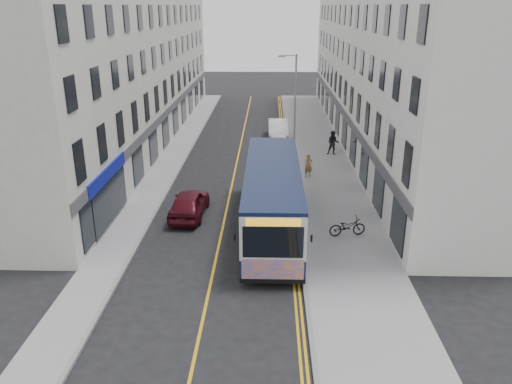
# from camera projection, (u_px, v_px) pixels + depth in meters

# --- Properties ---
(ground) EXTENTS (140.00, 140.00, 0.00)m
(ground) POSITION_uv_depth(u_px,v_px,m) (217.00, 252.00, 23.93)
(ground) COLOR black
(ground) RESTS_ON ground
(pavement_east) EXTENTS (4.50, 64.00, 0.12)m
(pavement_east) POSITION_uv_depth(u_px,v_px,m) (323.00, 173.00, 34.99)
(pavement_east) COLOR gray
(pavement_east) RESTS_ON ground
(pavement_west) EXTENTS (2.00, 64.00, 0.12)m
(pavement_west) POSITION_uv_depth(u_px,v_px,m) (164.00, 172.00, 35.28)
(pavement_west) COLOR gray
(pavement_west) RESTS_ON ground
(kerb_east) EXTENTS (0.18, 64.00, 0.13)m
(kerb_east) POSITION_uv_depth(u_px,v_px,m) (291.00, 173.00, 35.04)
(kerb_east) COLOR slate
(kerb_east) RESTS_ON ground
(kerb_west) EXTENTS (0.18, 64.00, 0.13)m
(kerb_west) POSITION_uv_depth(u_px,v_px,m) (178.00, 172.00, 35.25)
(kerb_west) COLOR slate
(kerb_west) RESTS_ON ground
(road_centre_line) EXTENTS (0.12, 64.00, 0.01)m
(road_centre_line) POSITION_uv_depth(u_px,v_px,m) (234.00, 173.00, 35.17)
(road_centre_line) COLOR gold
(road_centre_line) RESTS_ON ground
(road_dbl_yellow_inner) EXTENTS (0.10, 64.00, 0.01)m
(road_dbl_yellow_inner) POSITION_uv_depth(u_px,v_px,m) (285.00, 174.00, 35.08)
(road_dbl_yellow_inner) COLOR gold
(road_dbl_yellow_inner) RESTS_ON ground
(road_dbl_yellow_outer) EXTENTS (0.10, 64.00, 0.01)m
(road_dbl_yellow_outer) POSITION_uv_depth(u_px,v_px,m) (288.00, 174.00, 35.07)
(road_dbl_yellow_outer) COLOR gold
(road_dbl_yellow_outer) RESTS_ON ground
(terrace_east) EXTENTS (6.00, 46.00, 13.00)m
(terrace_east) POSITION_uv_depth(u_px,v_px,m) (380.00, 65.00, 41.02)
(terrace_east) COLOR white
(terrace_east) RESTS_ON ground
(terrace_west) EXTENTS (6.00, 46.00, 13.00)m
(terrace_west) POSITION_uv_depth(u_px,v_px,m) (133.00, 65.00, 41.55)
(terrace_west) COLOR silver
(terrace_west) RESTS_ON ground
(streetlamp) EXTENTS (1.32, 0.18, 8.00)m
(streetlamp) POSITION_uv_depth(u_px,v_px,m) (294.00, 106.00, 35.40)
(streetlamp) COLOR #93969B
(streetlamp) RESTS_ON ground
(city_bus) EXTENTS (2.79, 11.99, 3.49)m
(city_bus) POSITION_uv_depth(u_px,v_px,m) (272.00, 196.00, 25.64)
(city_bus) COLOR black
(city_bus) RESTS_ON ground
(bicycle) EXTENTS (1.97, 1.00, 0.99)m
(bicycle) POSITION_uv_depth(u_px,v_px,m) (347.00, 227.00, 25.21)
(bicycle) COLOR black
(bicycle) RESTS_ON pavement_east
(pedestrian_near) EXTENTS (0.69, 0.57, 1.61)m
(pedestrian_near) POSITION_uv_depth(u_px,v_px,m) (309.00, 166.00, 33.79)
(pedestrian_near) COLOR olive
(pedestrian_near) RESTS_ON pavement_east
(pedestrian_far) EXTENTS (0.98, 0.80, 1.89)m
(pedestrian_far) POSITION_uv_depth(u_px,v_px,m) (333.00, 143.00, 38.88)
(pedestrian_far) COLOR black
(pedestrian_far) RESTS_ON pavement_east
(car_white) EXTENTS (1.79, 4.85, 1.59)m
(car_white) POSITION_uv_depth(u_px,v_px,m) (278.00, 129.00, 44.36)
(car_white) COLOR white
(car_white) RESTS_ON ground
(car_maroon) EXTENTS (2.00, 4.50, 1.51)m
(car_maroon) POSITION_uv_depth(u_px,v_px,m) (189.00, 203.00, 27.82)
(car_maroon) COLOR #460B15
(car_maroon) RESTS_ON ground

